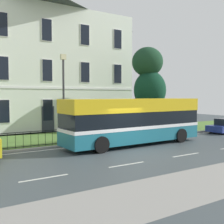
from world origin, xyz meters
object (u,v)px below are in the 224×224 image
Objects in this scene: georgian_townhouse at (30,63)px; single_decker_bus at (134,120)px; litter_bin at (136,128)px; evergreen_tree at (148,96)px; street_lamp_post at (64,91)px.

single_decker_bus is at bearing -78.26° from georgian_townhouse.
georgian_townhouse is 1.85× the size of single_decker_bus.
georgian_townhouse reaches higher than litter_bin.
litter_bin is (-2.90, -1.99, -2.49)m from evergreen_tree.
evergreen_tree is 1.35× the size of street_lamp_post.
evergreen_tree is 4.31m from litter_bin.
georgian_townhouse is 15.39× the size of litter_bin.
single_decker_bus is at bearing -129.30° from litter_bin.
evergreen_tree is 8.96m from street_lamp_post.
litter_bin is at bearing -145.55° from evergreen_tree.
evergreen_tree reaches higher than single_decker_bus.
street_lamp_post is (-0.81, -10.59, -3.01)m from georgian_townhouse.
litter_bin is at bearing 49.16° from single_decker_bus.
georgian_townhouse is 2.31× the size of evergreen_tree.
street_lamp_post is at bearing -169.59° from evergreen_tree.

